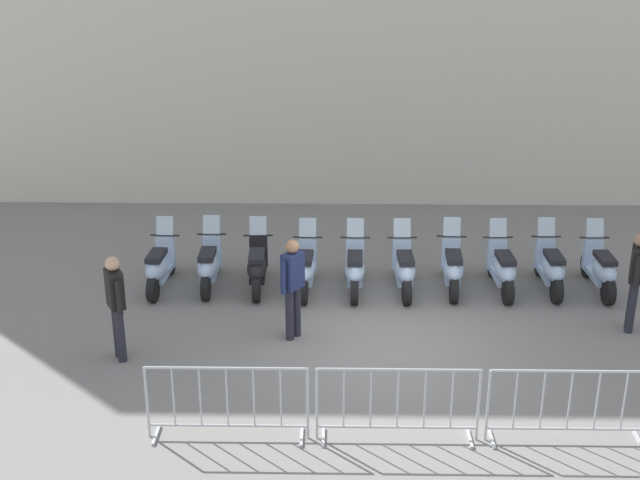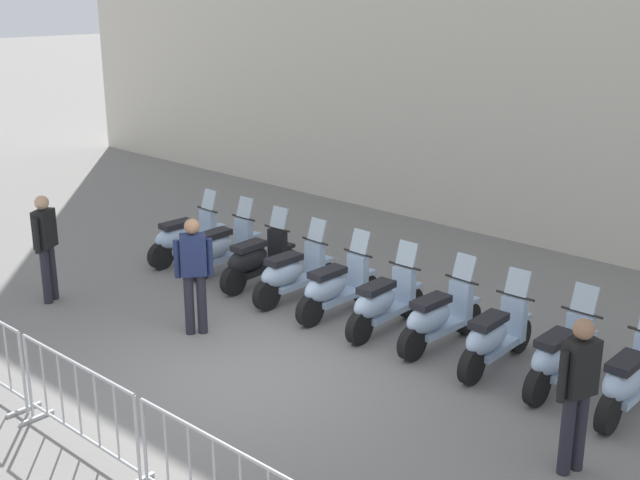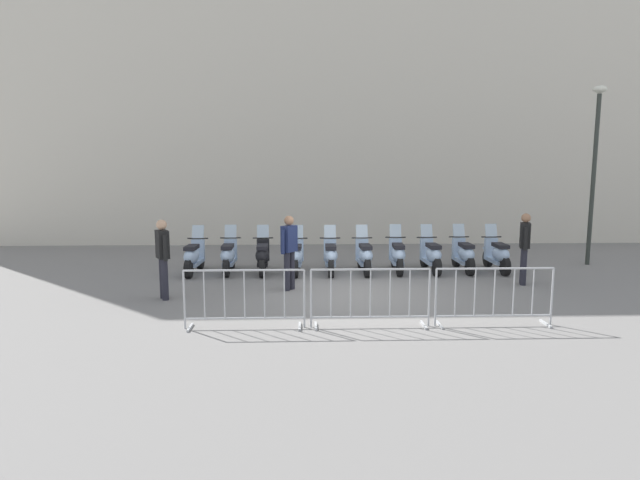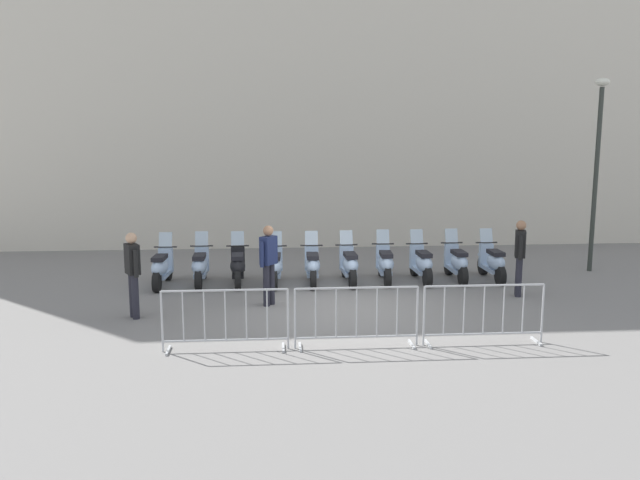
{
  "view_description": "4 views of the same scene",
  "coord_description": "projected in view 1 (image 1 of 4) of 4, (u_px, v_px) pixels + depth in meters",
  "views": [
    {
      "loc": [
        1.32,
        -11.74,
        6.42
      ],
      "look_at": [
        -1.5,
        2.04,
        1.0
      ],
      "focal_mm": 46.27,
      "sensor_mm": 36.0,
      "label": 1
    },
    {
      "loc": [
        8.49,
        -5.24,
        5.02
      ],
      "look_at": [
        -0.88,
        1.83,
        1.26
      ],
      "focal_mm": 47.29,
      "sensor_mm": 36.0,
      "label": 2
    },
    {
      "loc": [
        0.93,
        -11.67,
        2.9
      ],
      "look_at": [
        -1.18,
        2.42,
        0.85
      ],
      "focal_mm": 29.73,
      "sensor_mm": 36.0,
      "label": 3
    },
    {
      "loc": [
        0.97,
        -13.08,
        3.65
      ],
      "look_at": [
        -0.71,
        2.51,
        1.04
      ],
      "focal_mm": 35.98,
      "sensor_mm": 36.0,
      "label": 4
    }
  ],
  "objects": [
    {
      "name": "motorcycle_6",
      "position": [
        452.0,
        268.0,
        15.25
      ],
      "size": [
        0.6,
        1.72,
        1.24
      ],
      "color": "black",
      "rests_on": "ground"
    },
    {
      "name": "motorcycle_0",
      "position": [
        160.0,
        266.0,
        15.31
      ],
      "size": [
        0.61,
        1.72,
        1.24
      ],
      "color": "black",
      "rests_on": "ground"
    },
    {
      "name": "motorcycle_2",
      "position": [
        257.0,
        267.0,
        15.3
      ],
      "size": [
        0.7,
        1.71,
        1.24
      ],
      "color": "black",
      "rests_on": "ground"
    },
    {
      "name": "officer_mid_plaza",
      "position": [
        116.0,
        302.0,
        12.65
      ],
      "size": [
        0.4,
        0.45,
        1.73
      ],
      "color": "#23232D",
      "rests_on": "ground"
    },
    {
      "name": "motorcycle_7",
      "position": [
        502.0,
        269.0,
        15.2
      ],
      "size": [
        0.7,
        1.71,
        1.24
      ],
      "color": "black",
      "rests_on": "ground"
    },
    {
      "name": "barrier_segment_0",
      "position": [
        227.0,
        403.0,
        10.82
      ],
      "size": [
        2.12,
        0.8,
        1.07
      ],
      "color": "#B2B5B7",
      "rests_on": "ground"
    },
    {
      "name": "motorcycle_8",
      "position": [
        550.0,
        268.0,
        15.25
      ],
      "size": [
        0.66,
        1.72,
        1.24
      ],
      "color": "black",
      "rests_on": "ground"
    },
    {
      "name": "ground_plane",
      "position": [
        386.0,
        349.0,
        13.29
      ],
      "size": [
        120.0,
        120.0,
        0.0
      ],
      "primitive_type": "plane",
      "color": "slate"
    },
    {
      "name": "motorcycle_5",
      "position": [
        404.0,
        269.0,
        15.2
      ],
      "size": [
        0.69,
        1.71,
        1.24
      ],
      "color": "black",
      "rests_on": "ground"
    },
    {
      "name": "barrier_segment_2",
      "position": [
        569.0,
        406.0,
        10.75
      ],
      "size": [
        2.12,
        0.8,
        1.07
      ],
      "color": "#B2B5B7",
      "rests_on": "ground"
    },
    {
      "name": "officer_by_barriers",
      "position": [
        636.0,
        276.0,
        13.57
      ],
      "size": [
        0.27,
        0.55,
        1.73
      ],
      "color": "#23232D",
      "rests_on": "ground"
    },
    {
      "name": "motorcycle_1",
      "position": [
        209.0,
        265.0,
        15.36
      ],
      "size": [
        0.68,
        1.71,
        1.24
      ],
      "color": "black",
      "rests_on": "ground"
    },
    {
      "name": "barrier_segment_1",
      "position": [
        398.0,
        405.0,
        10.78
      ],
      "size": [
        2.12,
        0.8,
        1.07
      ],
      "color": "#B2B5B7",
      "rests_on": "ground"
    },
    {
      "name": "officer_near_row_end",
      "position": [
        293.0,
        283.0,
        13.31
      ],
      "size": [
        0.36,
        0.5,
        1.73
      ],
      "color": "#23232D",
      "rests_on": "ground"
    },
    {
      "name": "motorcycle_3",
      "position": [
        306.0,
        269.0,
        15.21
      ],
      "size": [
        0.62,
        1.72,
        1.24
      ],
      "color": "black",
      "rests_on": "ground"
    },
    {
      "name": "motorcycle_4",
      "position": [
        355.0,
        269.0,
        15.2
      ],
      "size": [
        0.64,
        1.72,
        1.24
      ],
      "color": "black",
      "rests_on": "ground"
    },
    {
      "name": "motorcycle_9",
      "position": [
        600.0,
        269.0,
        15.19
      ],
      "size": [
        0.68,
        1.71,
        1.24
      ],
      "color": "black",
      "rests_on": "ground"
    }
  ]
}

